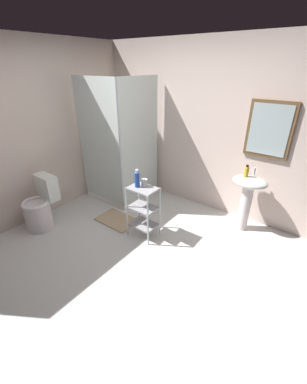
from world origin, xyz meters
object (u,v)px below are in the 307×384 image
Objects in this scene: toilet at (40,207)px; shampoo_bottle_blue at (137,179)px; pedestal_sink at (248,193)px; hand_soap_bottle at (246,171)px; bath_mat at (117,220)px; shower_stall at (122,173)px; rinse_cup at (144,183)px; storage_cart at (143,208)px.

toilet is 3.22× the size of shampoo_bottle_blue.
hand_soap_bottle is at bearing -171.40° from pedestal_sink.
pedestal_sink is at bearing 8.60° from hand_soap_bottle.
shower_stall is at bearing 126.14° from bath_mat.
shower_stall is 8.47× the size of shampoo_bottle_blue.
toilet is 1.52m from shampoo_bottle_blue.
rinse_cup reaches higher than bath_mat.
toilet is 1.51m from storage_cart.
rinse_cup is at bearing 30.60° from toilet.
shampoo_bottle_blue is (-1.05, -1.00, -0.04)m from hand_soap_bottle.
shampoo_bottle_blue is (0.94, -0.67, 0.38)m from shower_stall.
pedestal_sink is 1.07× the size of toilet.
shampoo_bottle_blue is 0.39× the size of bath_mat.
rinse_cup is at bearing -31.09° from shower_stall.
toilet is (-2.36, -1.71, -0.26)m from pedestal_sink.
rinse_cup is 0.95m from bath_mat.
shower_stall is at bearing -170.75° from pedestal_sink.
storage_cart is 1.45m from hand_soap_bottle.
bath_mat is at bearing -53.86° from shower_stall.
storage_cart is (1.32, 0.72, 0.12)m from toilet.
bath_mat is at bearing -177.70° from rinse_cup.
shower_stall is 2.63× the size of toilet.
hand_soap_bottle is (1.99, 0.32, 0.42)m from shower_stall.
storage_cart is at bearing -136.29° from pedestal_sink.
shampoo_bottle_blue is 0.11m from rinse_cup.
shampoo_bottle_blue reaches higher than rinse_cup.
rinse_cup is at bearing -138.36° from pedestal_sink.
toilet is 1.11m from bath_mat.
rinse_cup is (1.00, -0.60, 0.32)m from shower_stall.
rinse_cup is at bearing 106.27° from storage_cart.
storage_cart is at bearing -3.40° from bath_mat.
pedestal_sink is at bearing 30.98° from bath_mat.
storage_cart is 4.48× the size of hand_soap_bottle.
bath_mat is (-0.56, 0.03, -0.43)m from storage_cart.
bath_mat is at bearing -148.20° from hand_soap_bottle.
pedestal_sink is 3.43× the size of shampoo_bottle_blue.
pedestal_sink is at bearing 41.64° from rinse_cup.
bath_mat is (-1.53, -0.95, -0.87)m from hand_soap_bottle.
storage_cart is at bearing -134.67° from hand_soap_bottle.
shampoo_bottle_blue is at bearing -169.33° from storage_cart.
toilet is at bearing -144.08° from pedestal_sink.
shower_stall is 1.21m from storage_cart.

